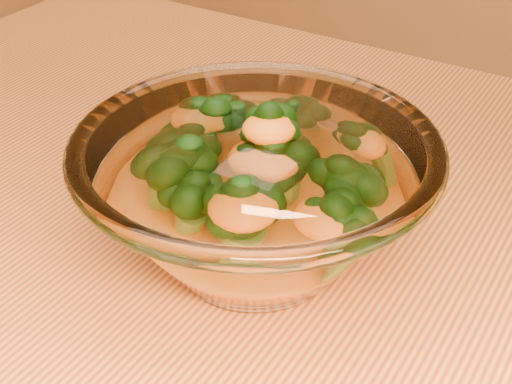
% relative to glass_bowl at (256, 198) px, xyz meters
% --- Properties ---
extents(glass_bowl, '(0.23, 0.23, 0.10)m').
position_rel_glass_bowl_xyz_m(glass_bowl, '(0.00, 0.00, 0.00)').
color(glass_bowl, white).
rests_on(glass_bowl, table).
extents(cheese_sauce, '(0.13, 0.13, 0.04)m').
position_rel_glass_bowl_xyz_m(cheese_sauce, '(-0.00, 0.00, -0.02)').
color(cheese_sauce, orange).
rests_on(cheese_sauce, glass_bowl).
extents(broccoli_heap, '(0.17, 0.16, 0.08)m').
position_rel_glass_bowl_xyz_m(broccoli_heap, '(-0.00, 0.01, 0.01)').
color(broccoli_heap, black).
rests_on(broccoli_heap, cheese_sauce).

